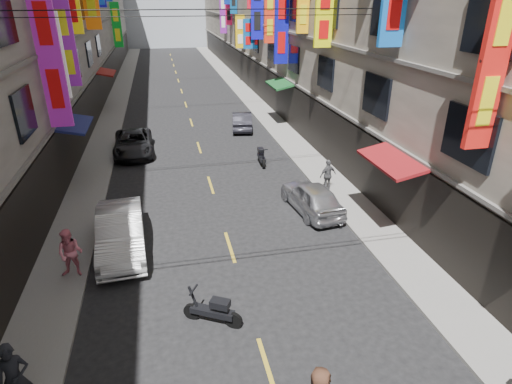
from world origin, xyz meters
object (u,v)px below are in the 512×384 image
scooter_far_right (261,157)px  pedestrian_lfar (70,253)px  pedestrian_rfar (328,175)px  car_right_mid (312,197)px  car_left_far (133,143)px  pedestrian_lnear (15,379)px  car_left_mid (121,232)px  car_right_far (242,120)px  scooter_crossing (213,311)px

scooter_far_right → pedestrian_lfar: bearing=50.0°
pedestrian_lfar → pedestrian_rfar: (10.81, 4.73, -0.09)m
car_right_mid → car_left_far: bearing=-57.2°
car_left_far → car_right_mid: size_ratio=1.21×
car_left_far → pedestrian_lnear: size_ratio=2.61×
pedestrian_rfar → car_left_mid: bearing=3.8°
scooter_far_right → car_right_far: bearing=-88.8°
car_left_mid → pedestrian_rfar: pedestrian_rfar is taller
scooter_crossing → pedestrian_lnear: size_ratio=0.89×
car_left_mid → pedestrian_rfar: 9.90m
scooter_crossing → car_right_mid: size_ratio=0.41×
car_left_mid → pedestrian_lnear: 6.87m
car_left_far → car_right_far: size_ratio=1.25×
car_left_mid → car_right_mid: bearing=7.3°
scooter_crossing → pedestrian_lfar: 5.37m
car_right_far → car_left_far: bearing=36.4°
scooter_far_right → car_left_far: size_ratio=0.38×
pedestrian_lfar → scooter_crossing: bearing=-26.2°
car_right_mid → pedestrian_lnear: bearing=33.1°
pedestrian_rfar → car_right_mid: bearing=35.4°
pedestrian_lfar → pedestrian_rfar: bearing=34.1°
pedestrian_rfar → scooter_far_right: bearing=-78.7°
car_left_mid → pedestrian_lfar: bearing=-138.9°
scooter_crossing → pedestrian_rfar: pedestrian_rfar is taller
scooter_crossing → car_left_far: 15.96m
car_left_mid → pedestrian_lnear: (-1.78, -6.63, 0.27)m
car_right_far → pedestrian_lfar: 18.50m
car_left_far → car_left_mid: bearing=-91.6°
car_left_far → pedestrian_lnear: pedestrian_lnear is taller
scooter_far_right → pedestrian_lnear: 16.86m
car_left_far → pedestrian_lfar: pedestrian_lfar is taller
car_left_mid → scooter_far_right: bearing=43.5°
scooter_crossing → car_left_mid: bearing=60.7°
scooter_crossing → pedestrian_lnear: pedestrian_lnear is taller
scooter_crossing → pedestrian_rfar: 10.27m
scooter_far_right → car_right_far: car_right_far is taller
pedestrian_lnear → car_left_far: bearing=71.5°
scooter_far_right → car_right_mid: car_right_mid is taller
car_left_mid → car_right_far: car_left_mid is taller
scooter_crossing → car_right_mid: bearing=-10.1°
car_left_far → pedestrian_lfar: bearing=-98.3°
car_right_mid → car_left_mid: bearing=4.1°
car_left_mid → car_left_far: size_ratio=0.97×
car_left_mid → pedestrian_lnear: pedestrian_lnear is taller
car_left_mid → scooter_crossing: bearing=-62.5°
scooter_crossing → pedestrian_rfar: bearing=-10.0°
scooter_crossing → pedestrian_lfar: pedestrian_lfar is taller
pedestrian_lnear → pedestrian_lfar: pedestrian_lnear is taller
scooter_far_right → car_left_far: (-7.09, 3.38, 0.22)m
scooter_far_right → car_left_mid: (-7.11, -7.69, 0.33)m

